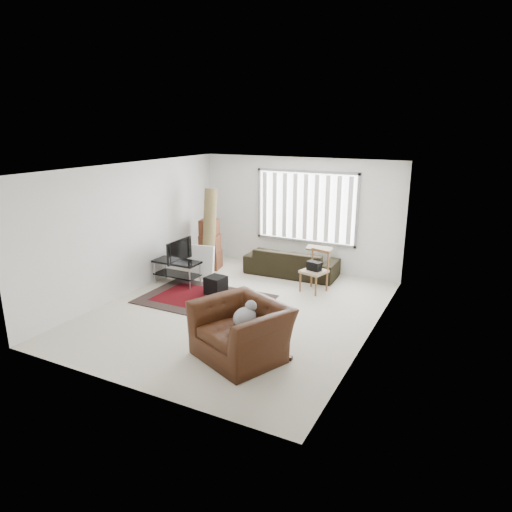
{
  "coord_description": "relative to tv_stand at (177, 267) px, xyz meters",
  "views": [
    {
      "loc": [
        4.0,
        -7.06,
        3.45
      ],
      "look_at": [
        0.25,
        0.27,
        1.05
      ],
      "focal_mm": 32.0,
      "sensor_mm": 36.0,
      "label": 1
    }
  ],
  "objects": [
    {
      "name": "subwoofer",
      "position": [
        1.13,
        -0.19,
        -0.17
      ],
      "size": [
        0.42,
        0.42,
        0.37
      ],
      "primitive_type": "cube",
      "rotation": [
        0.0,
        0.0,
        -0.12
      ],
      "color": "black",
      "rests_on": "persian_rug"
    },
    {
      "name": "armchair",
      "position": [
        2.88,
        -2.26,
        0.11
      ],
      "size": [
        1.67,
        1.58,
        0.98
      ],
      "rotation": [
        0.0,
        0.0,
        -0.41
      ],
      "color": "#381A0B",
      "rests_on": "ground"
    },
    {
      "name": "persian_rug",
      "position": [
        1.08,
        -0.55,
        -0.37
      ],
      "size": [
        2.56,
        1.71,
        0.02
      ],
      "color": "black",
      "rests_on": "ground"
    },
    {
      "name": "white_flatpack",
      "position": [
        0.26,
        0.58,
        0.0
      ],
      "size": [
        0.63,
        0.31,
        0.77
      ],
      "primitive_type": "cube",
      "rotation": [
        -0.16,
        0.0,
        0.16
      ],
      "color": "silver",
      "rests_on": "ground"
    },
    {
      "name": "tv",
      "position": [
        0.0,
        -0.0,
        0.39
      ],
      "size": [
        0.11,
        0.86,
        0.49
      ],
      "primitive_type": "imported",
      "rotation": [
        0.0,
        0.0,
        1.57
      ],
      "color": "black",
      "rests_on": "tv_stand"
    },
    {
      "name": "moving_boxes",
      "position": [
        0.04,
        1.3,
        0.18
      ],
      "size": [
        0.58,
        0.54,
        1.21
      ],
      "color": "brown",
      "rests_on": "ground"
    },
    {
      "name": "sofa",
      "position": [
        2.02,
        1.73,
        0.03
      ],
      "size": [
        2.18,
        1.0,
        0.83
      ],
      "primitive_type": "imported",
      "rotation": [
        0.0,
        0.0,
        3.17
      ],
      "color": "black",
      "rests_on": "ground"
    },
    {
      "name": "room",
      "position": [
        1.98,
        -0.21,
        1.38
      ],
      "size": [
        6.0,
        6.02,
        2.71
      ],
      "color": "beige",
      "rests_on": "ground"
    },
    {
      "name": "tv_stand",
      "position": [
        0.0,
        0.0,
        0.0
      ],
      "size": [
        1.06,
        0.48,
        0.53
      ],
      "color": "black",
      "rests_on": "ground"
    },
    {
      "name": "side_chair",
      "position": [
        2.88,
        0.94,
        0.11
      ],
      "size": [
        0.58,
        0.58,
        0.89
      ],
      "rotation": [
        0.0,
        0.0,
        -0.27
      ],
      "color": "#8F7A5D",
      "rests_on": "ground"
    },
    {
      "name": "rolled_rug",
      "position": [
        0.18,
        1.07,
        0.62
      ],
      "size": [
        0.39,
        0.65,
        2.01
      ],
      "primitive_type": "cylinder",
      "rotation": [
        -0.16,
        0.0,
        0.16
      ],
      "color": "brown",
      "rests_on": "ground"
    }
  ]
}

